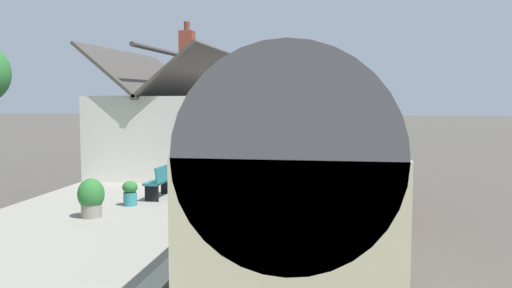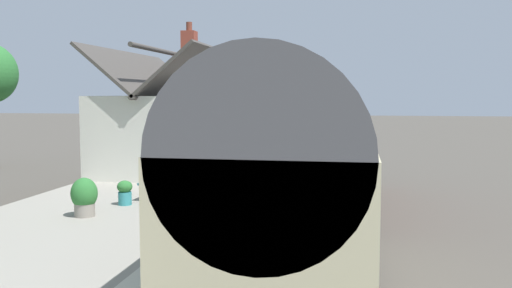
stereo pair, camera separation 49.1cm
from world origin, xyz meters
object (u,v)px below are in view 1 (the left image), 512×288
at_px(planter_under_sign, 130,192).
at_px(lamp_post_platform, 276,100).
at_px(train, 318,152).
at_px(bench_mid_platform, 162,180).
at_px(planter_by_door, 91,197).
at_px(planter_edge_far, 257,147).
at_px(bench_platform_end, 241,141).
at_px(planter_bench_left, 271,149).
at_px(station_sign_board, 279,125).
at_px(station_building, 172,128).
at_px(planter_bench_right, 221,137).

height_order(planter_under_sign, lamp_post_platform, lamp_post_platform).
height_order(train, bench_mid_platform, train).
distance_m(planter_by_door, planter_edge_far, 12.69).
distance_m(planter_by_door, lamp_post_platform, 18.36).
bearing_deg(planter_under_sign, bench_platform_end, -1.13).
bearing_deg(bench_mid_platform, planter_under_sign, 158.39).
relative_size(planter_bench_left, station_sign_board, 0.66).
bearing_deg(planter_by_door, lamp_post_platform, -6.23).
relative_size(station_building, bench_platform_end, 5.37).
relative_size(bench_platform_end, planter_under_sign, 2.32).
xyz_separation_m(station_building, station_sign_board, (8.68, -2.99, -0.31)).
xyz_separation_m(bench_mid_platform, planter_under_sign, (-1.12, 0.44, -0.15)).
relative_size(train, planter_by_door, 19.39).
bearing_deg(station_building, planter_by_door, -175.10).
xyz_separation_m(planter_bench_left, lamp_post_platform, (4.77, 0.34, 2.20)).
xyz_separation_m(train, planter_edge_far, (9.60, 3.12, -0.82)).
xyz_separation_m(bench_platform_end, station_sign_board, (1.76, -1.65, 0.71)).
xyz_separation_m(planter_under_sign, planter_bench_left, (11.99, -1.96, -0.07)).
relative_size(bench_platform_end, lamp_post_platform, 0.41).
relative_size(planter_under_sign, planter_edge_far, 0.75).
height_order(train, bench_platform_end, train).
bearing_deg(station_building, planter_bench_right, 3.58).
distance_m(planter_bench_left, planter_bench_right, 7.46).
distance_m(planter_edge_far, station_sign_board, 4.48).
height_order(planter_bench_left, lamp_post_platform, lamp_post_platform).
height_order(bench_mid_platform, planter_edge_far, bench_mid_platform).
relative_size(planter_by_door, planter_edge_far, 1.08).
bearing_deg(planter_by_door, planter_edge_far, -8.16).
height_order(station_building, lamp_post_platform, station_building).
bearing_deg(planter_under_sign, train, -70.97).
xyz_separation_m(bench_platform_end, planter_bench_right, (4.63, 2.06, -0.19)).
distance_m(bench_mid_platform, planter_by_door, 2.64).
height_order(planter_by_door, planter_edge_far, planter_by_door).
bearing_deg(station_building, bench_mid_platform, -165.27).
distance_m(planter_under_sign, planter_by_door, 1.44).
height_order(planter_bench_left, planter_edge_far, planter_edge_far).
xyz_separation_m(train, planter_bench_left, (10.41, 2.60, -0.98)).
bearing_deg(lamp_post_platform, station_building, 164.78).
height_order(bench_platform_end, planter_edge_far, bench_platform_end).
relative_size(planter_under_sign, planter_bench_right, 0.72).
height_order(bench_platform_end, lamp_post_platform, lamp_post_platform).
xyz_separation_m(planter_under_sign, lamp_post_platform, (16.75, -1.62, 2.13)).
distance_m(bench_mid_platform, station_sign_board, 14.53).
xyz_separation_m(planter_bench_left, station_sign_board, (3.57, 0.04, 0.93)).
bearing_deg(bench_mid_platform, station_sign_board, -5.84).
bearing_deg(station_sign_board, planter_by_door, 172.33).
relative_size(planter_bench_left, planter_by_door, 1.18).
distance_m(lamp_post_platform, station_sign_board, 1.77).
bearing_deg(planter_edge_far, planter_under_sign, 172.65).
bearing_deg(bench_platform_end, bench_mid_platform, -179.22).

